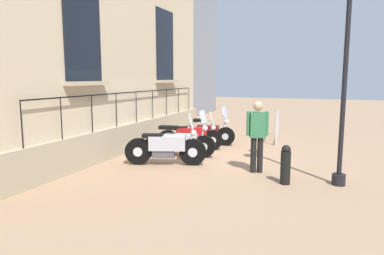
# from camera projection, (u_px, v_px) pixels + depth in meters

# --- Properties ---
(ground_plane) EXTENTS (60.00, 60.00, 0.00)m
(ground_plane) POSITION_uv_depth(u_px,v_px,m) (201.00, 154.00, 10.57)
(ground_plane) COLOR #9E7A5B
(building_facade) EXTENTS (0.82, 10.73, 6.13)m
(building_facade) POSITION_uv_depth(u_px,v_px,m) (124.00, 57.00, 11.09)
(building_facade) COLOR #C6B28E
(building_facade) RESTS_ON ground_plane
(motorcycle_silver) EXTENTS (2.09, 0.91, 1.37)m
(motorcycle_silver) POSITION_uv_depth(u_px,v_px,m) (166.00, 148.00, 9.25)
(motorcycle_silver) COLOR black
(motorcycle_silver) RESTS_ON ground_plane
(motorcycle_white) EXTENTS (2.12, 0.62, 1.36)m
(motorcycle_white) POSITION_uv_depth(u_px,v_px,m) (180.00, 142.00, 10.28)
(motorcycle_white) COLOR black
(motorcycle_white) RESTS_ON ground_plane
(motorcycle_red) EXTENTS (1.99, 0.93, 1.22)m
(motorcycle_red) POSITION_uv_depth(u_px,v_px,m) (191.00, 136.00, 11.16)
(motorcycle_red) COLOR black
(motorcycle_red) RESTS_ON ground_plane
(motorcycle_maroon) EXTENTS (1.95, 0.69, 1.33)m
(motorcycle_maroon) POSITION_uv_depth(u_px,v_px,m) (207.00, 132.00, 12.03)
(motorcycle_maroon) COLOR black
(motorcycle_maroon) RESTS_ON ground_plane
(lamppost) EXTENTS (0.40, 1.10, 5.13)m
(lamppost) POSITION_uv_depth(u_px,v_px,m) (350.00, 0.00, 7.01)
(lamppost) COLOR black
(lamppost) RESTS_ON ground_plane
(crowd_barrier) EXTENTS (0.29, 2.30, 1.05)m
(crowd_barrier) POSITION_uv_depth(u_px,v_px,m) (277.00, 125.00, 12.92)
(crowd_barrier) COLOR #B7B7BF
(crowd_barrier) RESTS_ON ground_plane
(bollard) EXTENTS (0.22, 0.22, 0.86)m
(bollard) POSITION_uv_depth(u_px,v_px,m) (286.00, 165.00, 7.56)
(bollard) COLOR black
(bollard) RESTS_ON ground_plane
(pedestrian_standing) EXTENTS (0.50, 0.33, 1.74)m
(pedestrian_standing) POSITION_uv_depth(u_px,v_px,m) (257.00, 132.00, 8.42)
(pedestrian_standing) COLOR black
(pedestrian_standing) RESTS_ON ground_plane
(distant_building) EXTENTS (3.10, 7.39, 7.55)m
(distant_building) POSITION_uv_depth(u_px,v_px,m) (173.00, 52.00, 20.92)
(distant_building) COLOR gray
(distant_building) RESTS_ON ground_plane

